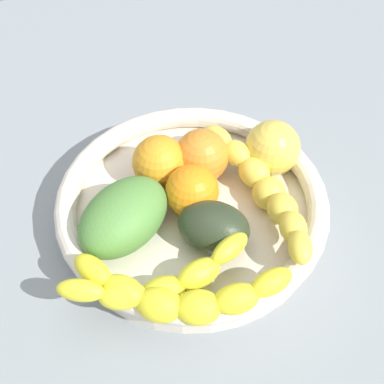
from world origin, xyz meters
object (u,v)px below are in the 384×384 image
(fruit_bowl, at_px, (192,207))
(orange_mid_left, at_px, (162,161))
(banana_draped_left, at_px, (161,283))
(orange_mid_right, at_px, (202,156))
(avocado_dark, at_px, (214,227))
(mango_green, at_px, (124,217))
(apple_yellow, at_px, (272,148))
(banana_draped_right, at_px, (180,296))
(banana_arching_top, at_px, (265,190))
(orange_front, at_px, (193,190))

(fruit_bowl, height_order, orange_mid_left, orange_mid_left)
(banana_draped_left, distance_m, orange_mid_right, 0.18)
(fruit_bowl, relative_size, orange_mid_left, 4.85)
(orange_mid_right, height_order, avocado_dark, orange_mid_right)
(orange_mid_right, distance_m, mango_green, 0.13)
(fruit_bowl, relative_size, avocado_dark, 3.96)
(orange_mid_left, height_order, apple_yellow, apple_yellow)
(banana_draped_left, distance_m, avocado_dark, 0.09)
(banana_draped_right, height_order, banana_arching_top, banana_arching_top)
(banana_draped_right, bearing_deg, banana_draped_left, -79.45)
(mango_green, height_order, avocado_dark, mango_green)
(fruit_bowl, bearing_deg, mango_green, -13.95)
(apple_yellow, bearing_deg, fruit_bowl, -6.69)
(banana_draped_right, bearing_deg, orange_front, -136.74)
(orange_mid_left, bearing_deg, banana_draped_left, 50.31)
(banana_draped_left, xyz_separation_m, mango_green, (-0.02, -0.09, 0.01))
(fruit_bowl, relative_size, apple_yellow, 4.70)
(banana_arching_top, bearing_deg, orange_mid_left, -60.94)
(orange_mid_right, relative_size, apple_yellow, 0.97)
(fruit_bowl, height_order, banana_draped_left, banana_draped_left)
(orange_front, bearing_deg, banana_draped_right, 43.26)
(banana_draped_left, xyz_separation_m, orange_mid_left, (-0.11, -0.13, 0.01))
(banana_draped_left, bearing_deg, mango_green, -102.92)
(orange_mid_right, relative_size, mango_green, 0.56)
(banana_draped_right, xyz_separation_m, orange_mid_right, (-0.14, -0.13, 0.01))
(banana_draped_right, bearing_deg, orange_mid_right, -138.44)
(banana_draped_right, bearing_deg, banana_arching_top, -165.96)
(avocado_dark, bearing_deg, banana_draped_right, 26.04)
(fruit_bowl, bearing_deg, orange_front, -160.39)
(mango_green, bearing_deg, fruit_bowl, 166.05)
(banana_draped_right, xyz_separation_m, orange_mid_left, (-0.10, -0.15, 0.01))
(banana_draped_left, relative_size, orange_mid_left, 2.97)
(banana_arching_top, bearing_deg, orange_mid_right, -76.65)
(banana_draped_right, height_order, mango_green, mango_green)
(banana_draped_left, distance_m, orange_mid_left, 0.17)
(orange_mid_left, distance_m, apple_yellow, 0.14)
(banana_draped_right, relative_size, mango_green, 1.47)
(banana_draped_left, distance_m, orange_front, 0.13)
(banana_draped_left, height_order, orange_mid_right, orange_mid_right)
(banana_draped_left, bearing_deg, banana_arching_top, -174.34)
(orange_front, xyz_separation_m, apple_yellow, (-0.12, 0.01, 0.00))
(banana_arching_top, bearing_deg, orange_front, -39.68)
(banana_arching_top, relative_size, apple_yellow, 3.30)
(fruit_bowl, bearing_deg, apple_yellow, 173.31)
(banana_draped_right, xyz_separation_m, mango_green, (-0.02, -0.11, 0.01))
(orange_mid_right, bearing_deg, orange_mid_left, -31.41)
(banana_draped_left, relative_size, orange_front, 3.14)
(banana_draped_right, xyz_separation_m, banana_arching_top, (-0.17, -0.04, 0.00))
(banana_draped_left, distance_m, mango_green, 0.09)
(orange_mid_right, distance_m, avocado_dark, 0.11)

